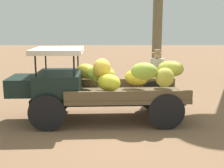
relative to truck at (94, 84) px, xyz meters
name	(u,v)px	position (x,y,z in m)	size (l,w,h in m)	color
ground_plane	(104,121)	(-0.24, 0.17, -0.95)	(60.00, 60.00, 0.00)	#846043
truck	(94,84)	(0.00, 0.00, 0.00)	(4.55, 1.95, 1.87)	black
farmer	(157,72)	(-1.90, -1.79, 0.02)	(0.52, 0.49, 1.69)	beige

